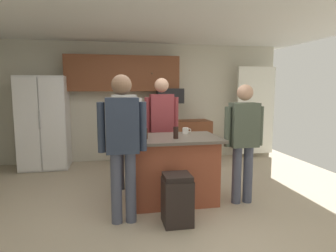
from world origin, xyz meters
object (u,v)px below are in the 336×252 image
at_px(microwave_over_range, 170,96).
at_px(kitchen_island, 172,169).
at_px(trash_bin, 177,199).
at_px(person_elder_center, 244,136).
at_px(person_host_foreground, 162,123).
at_px(tumbler_amber, 145,134).
at_px(refrigerator, 44,123).
at_px(person_guest_by_door, 124,125).
at_px(person_guest_right, 123,138).
at_px(glass_short_whisky, 176,133).
at_px(mug_ceramic_white, 186,131).

bearing_deg(microwave_over_range, kitchen_island, -100.48).
bearing_deg(trash_bin, person_elder_center, 23.90).
xyz_separation_m(person_host_foreground, tumbler_amber, (-0.38, -0.89, -0.03)).
bearing_deg(refrigerator, person_host_foreground, -33.07).
distance_m(kitchen_island, person_guest_by_door, 1.05).
bearing_deg(person_host_foreground, tumbler_amber, -23.69).
relative_size(person_guest_right, glass_short_whisky, 10.86).
distance_m(microwave_over_range, person_host_foreground, 1.64).
bearing_deg(person_guest_by_door, trash_bin, -23.66).
relative_size(refrigerator, person_elder_center, 1.11).
distance_m(person_guest_right, person_guest_by_door, 1.19).
relative_size(person_guest_right, person_host_foreground, 0.99).
height_order(microwave_over_range, trash_bin, microwave_over_range).
distance_m(person_host_foreground, mug_ceramic_white, 0.62).
bearing_deg(person_host_foreground, person_guest_right, -27.95).
distance_m(person_guest_by_door, mug_ceramic_white, 0.98).
bearing_deg(kitchen_island, person_elder_center, -15.32).
distance_m(person_host_foreground, tumbler_amber, 0.97).
xyz_separation_m(person_elder_center, glass_short_whisky, (-0.94, 0.12, 0.05)).
relative_size(person_host_foreground, glass_short_whisky, 10.93).
xyz_separation_m(glass_short_whisky, trash_bin, (-0.11, -0.58, -0.71)).
relative_size(microwave_over_range, glass_short_whisky, 3.43).
bearing_deg(tumbler_amber, glass_short_whisky, -6.12).
height_order(person_guest_by_door, person_host_foreground, person_host_foreground).
xyz_separation_m(mug_ceramic_white, glass_short_whisky, (-0.24, -0.38, 0.04)).
bearing_deg(refrigerator, tumbler_amber, -52.24).
height_order(refrigerator, person_guest_right, refrigerator).
distance_m(person_guest_right, trash_bin, 0.97).
height_order(person_guest_right, glass_short_whisky, person_guest_right).
xyz_separation_m(microwave_over_range, person_guest_by_door, (-1.07, -1.70, -0.41)).
distance_m(kitchen_island, glass_short_whisky, 0.56).
bearing_deg(person_elder_center, person_guest_by_door, -13.55).
xyz_separation_m(refrigerator, person_elder_center, (3.13, -2.47, 0.03)).
relative_size(microwave_over_range, kitchen_island, 0.42).
xyz_separation_m(tumbler_amber, mug_ceramic_white, (0.65, 0.34, -0.03)).
xyz_separation_m(microwave_over_range, kitchen_island, (-0.43, -2.32, -0.98)).
xyz_separation_m(refrigerator, kitchen_island, (2.17, -2.20, -0.45)).
bearing_deg(glass_short_whisky, person_guest_by_door, 131.04).
height_order(refrigerator, person_elder_center, refrigerator).
distance_m(person_elder_center, tumbler_amber, 1.36).
bearing_deg(tumbler_amber, person_elder_center, -6.98).
xyz_separation_m(kitchen_island, person_guest_right, (-0.71, -0.57, 0.56)).
height_order(microwave_over_range, person_guest_by_door, person_guest_by_door).
xyz_separation_m(person_guest_right, tumbler_amber, (0.32, 0.47, -0.02)).
bearing_deg(person_guest_right, tumbler_amber, 16.95).
bearing_deg(kitchen_island, glass_short_whisky, -80.99).
height_order(microwave_over_range, glass_short_whisky, microwave_over_range).
bearing_deg(person_guest_by_door, microwave_over_range, 101.92).
height_order(person_guest_right, person_host_foreground, person_host_foreground).
distance_m(glass_short_whisky, trash_bin, 0.93).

